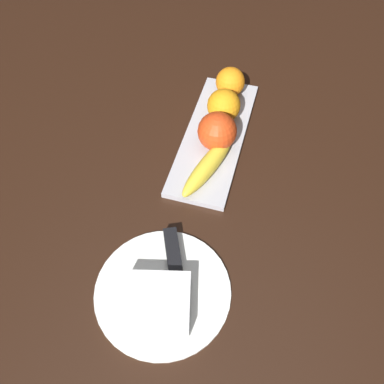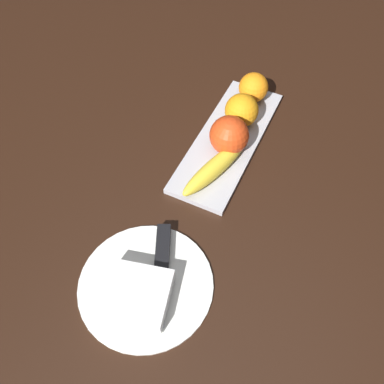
% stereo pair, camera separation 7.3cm
% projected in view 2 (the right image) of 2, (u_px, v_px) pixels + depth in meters
% --- Properties ---
extents(ground_plane, '(2.40, 2.40, 0.00)m').
position_uv_depth(ground_plane, '(205.00, 153.00, 0.84)').
color(ground_plane, black).
extents(fruit_tray, '(0.35, 0.12, 0.01)m').
position_uv_depth(fruit_tray, '(228.00, 140.00, 0.85)').
color(fruit_tray, '#B6B5BC').
rests_on(fruit_tray, ground_plane).
extents(apple, '(0.08, 0.08, 0.08)m').
position_uv_depth(apple, '(229.00, 135.00, 0.80)').
color(apple, red).
rests_on(apple, fruit_tray).
extents(banana, '(0.18, 0.09, 0.04)m').
position_uv_depth(banana, '(215.00, 168.00, 0.78)').
color(banana, yellow).
rests_on(banana, fruit_tray).
extents(orange_near_apple, '(0.07, 0.07, 0.07)m').
position_uv_depth(orange_near_apple, '(242.00, 110.00, 0.85)').
color(orange_near_apple, orange).
rests_on(orange_near_apple, fruit_tray).
extents(orange_near_banana, '(0.07, 0.07, 0.07)m').
position_uv_depth(orange_near_banana, '(253.00, 88.00, 0.89)').
color(orange_near_banana, orange).
rests_on(orange_near_banana, fruit_tray).
extents(dinner_plate, '(0.23, 0.23, 0.01)m').
position_uv_depth(dinner_plate, '(146.00, 284.00, 0.67)').
color(dinner_plate, white).
rests_on(dinner_plate, ground_plane).
extents(folded_napkin, '(0.12, 0.13, 0.03)m').
position_uv_depth(folded_napkin, '(136.00, 295.00, 0.64)').
color(folded_napkin, white).
rests_on(folded_napkin, dinner_plate).
extents(knife, '(0.17, 0.09, 0.01)m').
position_uv_depth(knife, '(162.00, 256.00, 0.69)').
color(knife, silver).
rests_on(knife, dinner_plate).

